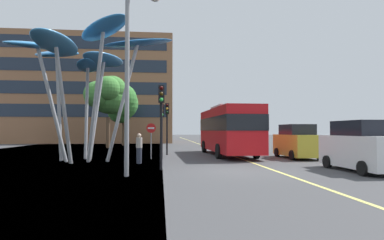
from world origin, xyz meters
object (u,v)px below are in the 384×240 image
traffic_light_kerb_far (162,119)px  street_lamp (135,57)px  car_parked_near (362,147)px  no_entry_sign (151,135)px  red_bus (228,128)px  traffic_light_island_mid (167,118)px  traffic_light_kerb_near (161,109)px  car_parked_mid (297,142)px  leaf_sculpture (85,55)px  pedestrian (139,148)px

traffic_light_kerb_far → street_lamp: bearing=-98.7°
car_parked_near → no_entry_sign: 11.89m
red_bus → traffic_light_island_mid: size_ratio=2.72×
traffic_light_island_mid → street_lamp: street_lamp is taller
traffic_light_kerb_near → car_parked_mid: 10.48m
traffic_light_kerb_near → car_parked_near: size_ratio=0.87×
traffic_light_kerb_far → traffic_light_island_mid: bearing=83.5°
traffic_light_kerb_far → traffic_light_kerb_near: bearing=-90.5°
leaf_sculpture → car_parked_near: (13.22, -5.65, -5.10)m
street_lamp → pedestrian: street_lamp is taller
traffic_light_kerb_far → traffic_light_island_mid: traffic_light_island_mid is taller
red_bus → car_parked_near: (3.98, -9.71, -0.90)m
pedestrian → traffic_light_kerb_near: bearing=-68.9°
traffic_light_kerb_near → pedestrian: (-1.19, 3.09, -1.96)m
red_bus → traffic_light_kerb_near: (-4.83, -8.42, 0.82)m
traffic_light_kerb_far → pedestrian: bearing=-117.5°
traffic_light_kerb_far → traffic_light_island_mid: (0.40, 3.45, 0.24)m
traffic_light_kerb_near → no_entry_sign: traffic_light_kerb_near is taller
leaf_sculpture → car_parked_mid: size_ratio=2.26×
red_bus → street_lamp: street_lamp is taller
car_parked_near → traffic_light_island_mid: bearing=129.3°
car_parked_near → leaf_sculpture: bearing=156.9°
street_lamp → traffic_light_island_mid: bearing=82.0°
traffic_light_island_mid → pedestrian: 6.36m
red_bus → traffic_light_kerb_near: 9.74m
no_entry_sign → red_bus: bearing=24.5°
pedestrian → no_entry_sign: (0.57, 2.84, 0.69)m
leaf_sculpture → street_lamp: 7.18m
car_parked_mid → car_parked_near: bearing=-89.7°
traffic_light_kerb_far → car_parked_near: (8.76, -6.77, -1.43)m
car_parked_mid → street_lamp: 12.79m
traffic_light_kerb_near → traffic_light_kerb_far: traffic_light_kerb_near is taller
no_entry_sign → leaf_sculpture: bearing=-157.5°
leaf_sculpture → street_lamp: (3.34, -6.19, -1.43)m
traffic_light_island_mid → no_entry_sign: bearing=-109.6°
red_bus → car_parked_mid: 5.02m
no_entry_sign → street_lamp: bearing=-93.2°
car_parked_near → car_parked_mid: size_ratio=1.07×
red_bus → pedestrian: (-6.02, -5.33, -1.14)m
traffic_light_island_mid → no_entry_sign: (-1.07, -3.00, -1.23)m
traffic_light_kerb_near → car_parked_mid: bearing=31.9°
leaf_sculpture → pedestrian: leaf_sculpture is taller
traffic_light_kerb_near → no_entry_sign: 6.09m
leaf_sculpture → no_entry_sign: leaf_sculpture is taller
leaf_sculpture → no_entry_sign: (3.78, 1.57, -4.65)m
traffic_light_kerb_far → no_entry_sign: 1.28m
leaf_sculpture → traffic_light_island_mid: 7.49m
leaf_sculpture → pedestrian: bearing=-21.5°
no_entry_sign → pedestrian: bearing=-101.3°
street_lamp → traffic_light_kerb_far: bearing=81.3°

